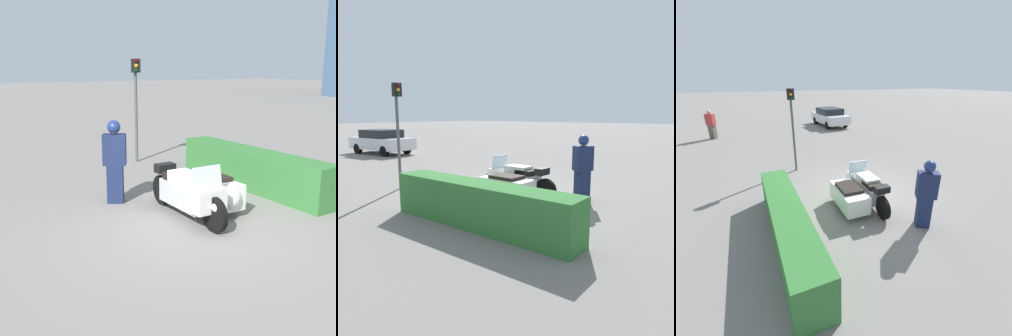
% 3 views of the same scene
% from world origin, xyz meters
% --- Properties ---
extents(ground_plane, '(160.00, 160.00, 0.00)m').
position_xyz_m(ground_plane, '(0.00, 0.00, 0.00)').
color(ground_plane, slate).
extents(police_motorcycle, '(2.47, 1.34, 1.15)m').
position_xyz_m(police_motorcycle, '(-0.60, 0.58, 0.46)').
color(police_motorcycle, black).
rests_on(police_motorcycle, ground).
extents(officer_rider, '(0.50, 0.57, 1.78)m').
position_xyz_m(officer_rider, '(-2.23, -0.52, 0.94)').
color(officer_rider, '#192347').
rests_on(officer_rider, ground).
extents(hedge_bush_curbside, '(4.50, 0.71, 0.94)m').
position_xyz_m(hedge_bush_curbside, '(-1.48, 2.75, 0.47)').
color(hedge_bush_curbside, '#337033').
rests_on(hedge_bush_curbside, ground).
extents(traffic_light_near, '(0.23, 0.26, 3.25)m').
position_xyz_m(traffic_light_near, '(2.90, 1.62, 2.15)').
color(traffic_light_near, '#4C4C4C').
rests_on(traffic_light_near, ground).
extents(parked_car_background, '(4.15, 2.06, 1.43)m').
position_xyz_m(parked_car_background, '(11.74, -3.16, 0.75)').
color(parked_car_background, silver).
rests_on(parked_car_background, ground).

